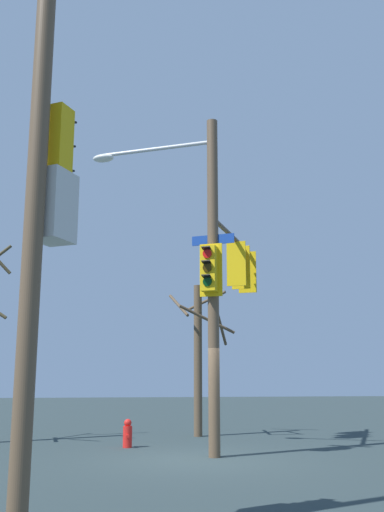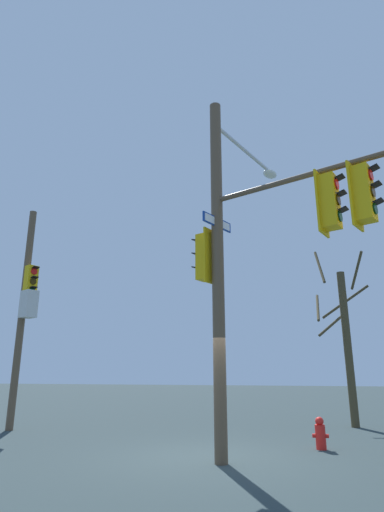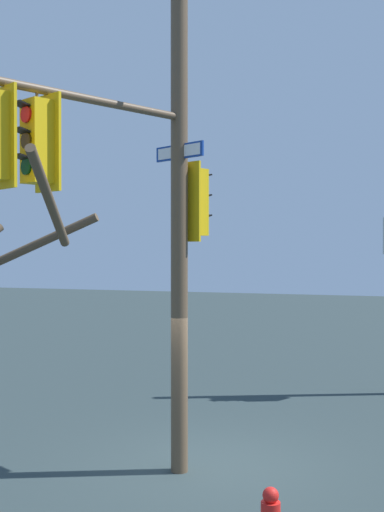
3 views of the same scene
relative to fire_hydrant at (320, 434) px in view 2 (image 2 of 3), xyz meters
The scene contains 5 objects.
ground_plane 2.97m from the fire_hydrant, 149.16° to the right, with size 80.00×80.00×0.00m, color #2A3839.
main_signal_pole_assembly 5.10m from the fire_hydrant, 113.82° to the right, with size 5.22×5.38×8.36m.
secondary_pole_assembly 9.83m from the fire_hydrant, behind, with size 0.76×0.60×7.28m.
fire_hydrant is the anchor object (origin of this frame).
bare_tree_behind_pole 5.18m from the fire_hydrant, 70.41° to the left, with size 2.10×1.88×6.22m.
Camera 2 is at (1.46, -9.39, 1.85)m, focal length 28.53 mm.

